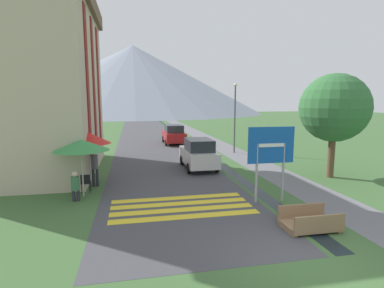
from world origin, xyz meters
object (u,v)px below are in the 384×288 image
Objects in this scene: cafe_chair_far_left at (84,169)px; cafe_chair_middle at (84,174)px; cafe_umbrella_middle_red at (89,138)px; person_standing_terrace at (95,166)px; streetlamp at (235,112)px; footbridge at (310,222)px; cafe_umbrella_front_green at (81,145)px; parked_car_near at (199,154)px; hotel_building at (38,77)px; parked_car_far at (174,134)px; road_sign at (271,152)px; person_seated_far at (75,185)px; tree_by_path at (334,108)px; cafe_chair_near_right at (86,182)px.

cafe_chair_middle is at bearing -72.03° from cafe_chair_far_left.
cafe_umbrella_middle_red is 1.46× the size of person_standing_terrace.
streetlamp is (9.70, 7.65, 2.19)m from person_standing_terrace.
cafe_umbrella_front_green is (-7.64, 4.92, 2.02)m from footbridge.
parked_car_near is at bearing -129.18° from streetlamp.
hotel_building is 2.37× the size of parked_car_far.
cafe_umbrella_front_green is (0.25, -2.04, 1.73)m from cafe_chair_middle.
road_sign is at bearing -16.41° from cafe_umbrella_front_green.
parked_car_far is at bearing 47.29° from hotel_building.
person_seated_far is 14.35m from streetlamp.
footbridge is 20.10m from parked_car_far.
road_sign is 2.47× the size of person_seated_far.
road_sign is 0.79× the size of parked_car_near.
cafe_umbrella_front_green reaches higher than person_seated_far.
hotel_building is 2.58× the size of parked_car_near.
cafe_umbrella_middle_red is at bearing -160.64° from parked_car_near.
parked_car_far is 15.93m from tree_by_path.
person_seated_far is at bearing -65.25° from hotel_building.
parked_car_far is 16.32m from cafe_umbrella_front_green.
cafe_umbrella_middle_red is at bearing -144.99° from streetlamp.
cafe_chair_far_left is 0.15× the size of tree_by_path.
streetlamp is at bearing 42.42° from cafe_umbrella_front_green.
cafe_chair_near_right is 1.81m from cafe_umbrella_front_green.
road_sign is 0.73× the size of parked_car_far.
cafe_umbrella_middle_red is at bearing 48.63° from cafe_chair_middle.
person_standing_terrace is at bearing -65.37° from cafe_umbrella_middle_red.
parked_car_far reaches higher than cafe_chair_middle.
parked_car_near is 7.52m from cafe_umbrella_front_green.
parked_car_far is 13.49m from cafe_chair_far_left.
cafe_chair_middle is at bearing -145.28° from streetlamp.
person_seated_far is 13.19m from tree_by_path.
cafe_chair_near_right is at bearing 86.77° from cafe_umbrella_front_green.
tree_by_path is at bearing 28.39° from cafe_chair_near_right.
parked_car_far is 7.52m from streetlamp.
cafe_umbrella_front_green is (2.96, -5.38, -3.18)m from hotel_building.
cafe_chair_far_left is 12.30m from streetlamp.
person_seated_far is at bearing -136.46° from streetlamp.
cafe_chair_far_left is (-0.18, 1.22, 0.00)m from cafe_chair_middle.
person_seated_far reaches higher than cafe_chair_middle.
parked_car_near reaches higher than person_standing_terrace.
hotel_building is 6.53m from cafe_chair_middle.
cafe_chair_near_right is at bearing -89.98° from cafe_umbrella_middle_red.
cafe_umbrella_front_green is (-6.02, -15.11, 1.33)m from parked_car_far.
person_seated_far is (2.74, -5.95, -4.74)m from hotel_building.
cafe_chair_far_left is 0.49× the size of person_standing_terrace.
footbridge is (0.10, -2.70, -1.83)m from road_sign.
parked_car_near reaches higher than cafe_chair_middle.
cafe_umbrella_middle_red is at bearing 137.09° from footbridge.
cafe_chair_near_right is 0.34× the size of cafe_umbrella_front_green.
person_seated_far is (-6.25, -4.84, -0.22)m from parked_car_near.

